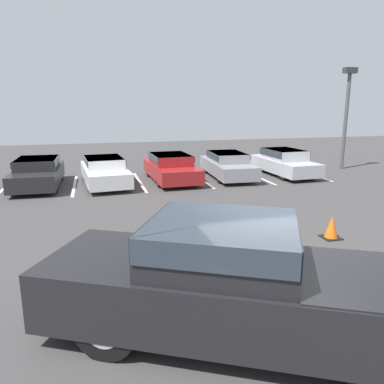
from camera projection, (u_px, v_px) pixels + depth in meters
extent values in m
plane|color=#423F3F|center=(281.00, 304.00, 6.75)|extent=(60.00, 60.00, 0.00)
cube|color=white|center=(3.00, 189.00, 15.82)|extent=(0.12, 4.47, 0.01)
cube|color=white|center=(74.00, 185.00, 16.55)|extent=(0.12, 4.47, 0.01)
cube|color=white|center=(140.00, 182.00, 17.28)|extent=(0.12, 4.47, 0.01)
cube|color=white|center=(200.00, 179.00, 18.00)|extent=(0.12, 4.47, 0.01)
cube|color=white|center=(255.00, 176.00, 18.73)|extent=(0.12, 4.47, 0.01)
cube|color=white|center=(307.00, 173.00, 19.46)|extent=(0.12, 4.47, 0.01)
cube|color=black|center=(241.00, 294.00, 5.62)|extent=(6.25, 4.58, 0.92)
cube|color=black|center=(222.00, 243.00, 5.50)|extent=(2.78, 2.65, 0.66)
cube|color=#2D3842|center=(222.00, 234.00, 5.47)|extent=(2.77, 2.69, 0.36)
cube|color=black|center=(380.00, 282.00, 5.12)|extent=(2.87, 2.75, 0.13)
cylinder|color=black|center=(356.00, 296.00, 6.10)|extent=(0.97, 0.70, 0.95)
cylinder|color=#ADADB2|center=(356.00, 296.00, 6.10)|extent=(0.60, 0.51, 0.52)
cylinder|color=black|center=(384.00, 365.00, 4.49)|extent=(0.97, 0.70, 0.95)
cylinder|color=#ADADB2|center=(384.00, 365.00, 4.49)|extent=(0.60, 0.51, 0.52)
cylinder|color=black|center=(147.00, 274.00, 6.87)|extent=(0.97, 0.70, 0.95)
cylinder|color=#ADADB2|center=(147.00, 274.00, 6.87)|extent=(0.60, 0.51, 0.52)
cylinder|color=black|center=(106.00, 326.00, 5.26)|extent=(0.97, 0.70, 0.95)
cylinder|color=#ADADB2|center=(106.00, 326.00, 5.26)|extent=(0.60, 0.51, 0.52)
cube|color=#232326|center=(38.00, 176.00, 16.11)|extent=(1.90, 4.33, 0.64)
cube|color=#232326|center=(37.00, 163.00, 16.07)|extent=(1.65, 2.26, 0.43)
cube|color=#2D3842|center=(37.00, 161.00, 16.05)|extent=(1.72, 2.22, 0.26)
cylinder|color=black|center=(55.00, 185.00, 15.16)|extent=(0.23, 0.65, 0.65)
cylinder|color=#ADADB2|center=(55.00, 185.00, 15.16)|extent=(0.24, 0.36, 0.36)
cylinder|color=black|center=(12.00, 187.00, 14.79)|extent=(0.23, 0.65, 0.65)
cylinder|color=#ADADB2|center=(12.00, 187.00, 14.79)|extent=(0.24, 0.36, 0.36)
cylinder|color=black|center=(60.00, 174.00, 17.51)|extent=(0.23, 0.65, 0.65)
cylinder|color=#ADADB2|center=(60.00, 174.00, 17.51)|extent=(0.24, 0.36, 0.36)
cylinder|color=black|center=(24.00, 175.00, 17.14)|extent=(0.23, 0.65, 0.65)
cylinder|color=#ADADB2|center=(24.00, 175.00, 17.14)|extent=(0.24, 0.36, 0.36)
cube|color=silver|center=(105.00, 174.00, 16.62)|extent=(2.12, 4.56, 0.62)
cube|color=silver|center=(104.00, 162.00, 16.58)|extent=(1.73, 2.42, 0.42)
cube|color=#2D3842|center=(104.00, 160.00, 16.57)|extent=(1.80, 2.38, 0.25)
cylinder|color=black|center=(127.00, 182.00, 15.73)|extent=(0.29, 0.68, 0.66)
cylinder|color=#ADADB2|center=(127.00, 182.00, 15.73)|extent=(0.28, 0.38, 0.36)
cylinder|color=black|center=(91.00, 184.00, 15.24)|extent=(0.29, 0.68, 0.66)
cylinder|color=#ADADB2|center=(91.00, 184.00, 15.24)|extent=(0.28, 0.38, 0.36)
cylinder|color=black|center=(117.00, 172.00, 18.08)|extent=(0.29, 0.68, 0.66)
cylinder|color=#ADADB2|center=(117.00, 172.00, 18.08)|extent=(0.28, 0.38, 0.36)
cylinder|color=black|center=(85.00, 173.00, 17.59)|extent=(0.29, 0.68, 0.66)
cylinder|color=#ADADB2|center=(85.00, 173.00, 17.59)|extent=(0.28, 0.38, 0.36)
cube|color=maroon|center=(171.00, 171.00, 17.50)|extent=(1.99, 4.49, 0.61)
cube|color=maroon|center=(171.00, 159.00, 17.46)|extent=(1.70, 2.36, 0.45)
cube|color=#2D3842|center=(171.00, 157.00, 17.43)|extent=(1.77, 2.31, 0.27)
cylinder|color=black|center=(195.00, 178.00, 16.56)|extent=(0.25, 0.64, 0.64)
cylinder|color=#ADADB2|center=(195.00, 178.00, 16.56)|extent=(0.25, 0.36, 0.35)
cylinder|color=black|center=(160.00, 180.00, 16.11)|extent=(0.25, 0.64, 0.64)
cylinder|color=#ADADB2|center=(160.00, 180.00, 16.11)|extent=(0.25, 0.36, 0.35)
cylinder|color=black|center=(180.00, 169.00, 18.95)|extent=(0.25, 0.64, 0.64)
cylinder|color=#ADADB2|center=(180.00, 169.00, 18.95)|extent=(0.25, 0.36, 0.35)
cylinder|color=black|center=(149.00, 170.00, 18.51)|extent=(0.25, 0.64, 0.64)
cylinder|color=#ADADB2|center=(149.00, 170.00, 18.51)|extent=(0.25, 0.36, 0.35)
cube|color=gray|center=(228.00, 167.00, 18.33)|extent=(1.96, 4.59, 0.61)
cube|color=gray|center=(227.00, 157.00, 18.30)|extent=(1.64, 2.42, 0.42)
cube|color=#2D3842|center=(227.00, 155.00, 18.28)|extent=(1.70, 2.38, 0.25)
cylinder|color=black|center=(251.00, 175.00, 17.27)|extent=(0.26, 0.67, 0.65)
cylinder|color=#ADADB2|center=(251.00, 175.00, 17.27)|extent=(0.26, 0.37, 0.36)
cylinder|color=black|center=(221.00, 176.00, 16.98)|extent=(0.26, 0.67, 0.65)
cylinder|color=#ADADB2|center=(221.00, 176.00, 16.98)|extent=(0.26, 0.37, 0.36)
cylinder|color=black|center=(233.00, 166.00, 19.76)|extent=(0.26, 0.67, 0.65)
cylinder|color=#ADADB2|center=(233.00, 166.00, 19.76)|extent=(0.26, 0.37, 0.36)
cylinder|color=black|center=(207.00, 167.00, 19.47)|extent=(0.26, 0.67, 0.65)
cylinder|color=#ADADB2|center=(207.00, 167.00, 19.47)|extent=(0.26, 0.37, 0.36)
cube|color=#B7BABF|center=(284.00, 165.00, 18.94)|extent=(1.86, 4.42, 0.61)
cube|color=#B7BABF|center=(284.00, 154.00, 18.90)|extent=(1.59, 2.32, 0.49)
cube|color=#2D3842|center=(284.00, 152.00, 18.87)|extent=(1.65, 2.27, 0.30)
cylinder|color=black|center=(311.00, 172.00, 18.01)|extent=(0.23, 0.66, 0.65)
cylinder|color=#ADADB2|center=(311.00, 172.00, 18.01)|extent=(0.23, 0.37, 0.36)
cylinder|color=black|center=(284.00, 173.00, 17.59)|extent=(0.23, 0.66, 0.65)
cylinder|color=#ADADB2|center=(284.00, 173.00, 17.59)|extent=(0.23, 0.37, 0.36)
cylinder|color=black|center=(284.00, 164.00, 20.37)|extent=(0.23, 0.66, 0.65)
cylinder|color=#ADADB2|center=(284.00, 164.00, 20.37)|extent=(0.23, 0.37, 0.36)
cylinder|color=black|center=(259.00, 165.00, 19.95)|extent=(0.23, 0.66, 0.65)
cylinder|color=#ADADB2|center=(259.00, 165.00, 19.95)|extent=(0.23, 0.37, 0.36)
cylinder|color=#515156|center=(345.00, 122.00, 20.28)|extent=(0.20, 0.20, 5.09)
cube|color=#333338|center=(350.00, 70.00, 19.66)|extent=(0.70, 0.36, 0.30)
cube|color=black|center=(331.00, 237.00, 10.07)|extent=(0.48, 0.48, 0.03)
cone|color=orange|center=(332.00, 227.00, 10.01)|extent=(0.37, 0.37, 0.61)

